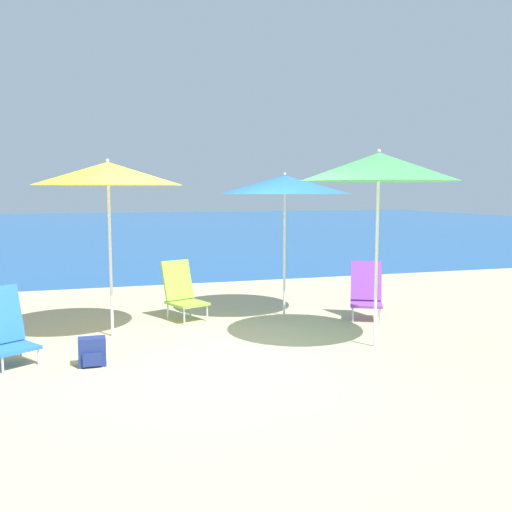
{
  "coord_description": "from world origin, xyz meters",
  "views": [
    {
      "loc": [
        -1.34,
        -5.91,
        1.83
      ],
      "look_at": [
        0.83,
        1.12,
        1.0
      ],
      "focal_mm": 40.0,
      "sensor_mm": 36.0,
      "label": 1
    }
  ],
  "objects": [
    {
      "name": "backpack_navy",
      "position": [
        -1.26,
        0.2,
        0.15
      ],
      "size": [
        0.28,
        0.2,
        0.3
      ],
      "color": "navy",
      "rests_on": "ground"
    },
    {
      "name": "beach_umbrella_green",
      "position": [
        1.96,
        0.0,
        2.11
      ],
      "size": [
        1.82,
        1.82,
        2.32
      ],
      "color": "white",
      "rests_on": "ground"
    },
    {
      "name": "beach_umbrella_yellow",
      "position": [
        -0.99,
        1.42,
        2.05
      ],
      "size": [
        1.83,
        1.83,
        2.23
      ],
      "color": "white",
      "rests_on": "ground"
    },
    {
      "name": "beach_chair_purple",
      "position": [
        2.6,
        1.41,
        0.39
      ],
      "size": [
        0.66,
        0.71,
        0.82
      ],
      "rotation": [
        0.0,
        0.0,
        -0.46
      ],
      "color": "silver",
      "rests_on": "ground"
    },
    {
      "name": "beach_chair_lime",
      "position": [
        0.04,
        2.16,
        0.4
      ],
      "size": [
        0.65,
        0.74,
        0.84
      ],
      "rotation": [
        0.0,
        0.0,
        0.38
      ],
      "color": "silver",
      "rests_on": "ground"
    },
    {
      "name": "ground_plane",
      "position": [
        0.0,
        0.0,
        0.0
      ],
      "size": [
        60.0,
        60.0,
        0.0
      ],
      "primitive_type": "plane",
      "color": "#C6B284"
    },
    {
      "name": "sea_water",
      "position": [
        0.0,
        25.26,
        0.0
      ],
      "size": [
        60.0,
        40.0,
        0.01
      ],
      "color": "#1E5699",
      "rests_on": "ground"
    },
    {
      "name": "beach_umbrella_blue",
      "position": [
        1.52,
        1.93,
        1.93
      ],
      "size": [
        1.9,
        1.9,
        2.11
      ],
      "color": "white",
      "rests_on": "ground"
    },
    {
      "name": "beach_chair_blue",
      "position": [
        -2.14,
        0.57,
        0.37
      ],
      "size": [
        0.67,
        0.69,
        0.82
      ],
      "rotation": [
        0.0,
        0.0,
        0.57
      ],
      "color": "silver",
      "rests_on": "ground"
    }
  ]
}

